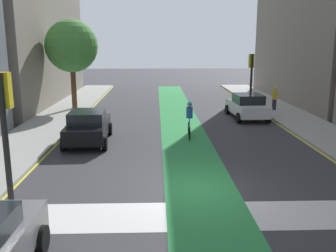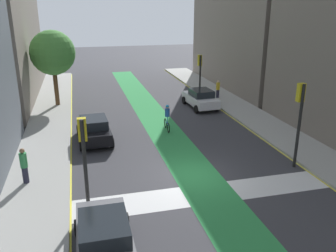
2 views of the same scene
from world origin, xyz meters
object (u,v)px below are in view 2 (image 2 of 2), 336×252
(traffic_signal_near_right, at_px, (300,110))
(traffic_signal_near_left, at_px, (84,146))
(car_black_left_far, at_px, (94,129))
(cyclist_in_lane, at_px, (167,117))
(pedestrian_sidewalk_left_a, at_px, (24,165))
(traffic_signal_far_right, at_px, (200,68))
(car_grey_left_near, at_px, (104,238))
(car_white_right_far, at_px, (201,98))
(pedestrian_sidewalk_right_a, at_px, (218,89))
(street_tree_near, at_px, (53,53))

(traffic_signal_near_right, distance_m, traffic_signal_near_left, 10.93)
(traffic_signal_near_right, relative_size, car_black_left_far, 1.05)
(car_black_left_far, distance_m, cyclist_in_lane, 5.01)
(traffic_signal_near_right, bearing_deg, traffic_signal_near_left, -172.34)
(car_black_left_far, relative_size, pedestrian_sidewalk_left_a, 2.43)
(traffic_signal_far_right, distance_m, cyclist_in_lane, 9.43)
(traffic_signal_near_right, distance_m, cyclist_in_lane, 9.07)
(car_grey_left_near, height_order, cyclist_in_lane, cyclist_in_lane)
(car_white_right_far, distance_m, car_black_left_far, 10.69)
(traffic_signal_far_right, relative_size, car_grey_left_near, 0.94)
(cyclist_in_lane, relative_size, pedestrian_sidewalk_right_a, 1.16)
(traffic_signal_near_right, distance_m, street_tree_near, 19.97)
(car_white_right_far, xyz_separation_m, pedestrian_sidewalk_left_a, (-12.57, -10.77, 0.25))
(traffic_signal_near_left, distance_m, car_white_right_far, 16.76)
(traffic_signal_near_left, height_order, traffic_signal_far_right, traffic_signal_far_right)
(traffic_signal_far_right, relative_size, pedestrian_sidewalk_left_a, 2.26)
(traffic_signal_far_right, relative_size, street_tree_near, 0.64)
(traffic_signal_near_right, relative_size, cyclist_in_lane, 2.42)
(street_tree_near, bearing_deg, car_white_right_far, -16.13)
(traffic_signal_near_right, distance_m, car_white_right_far, 12.28)
(traffic_signal_near_right, height_order, traffic_signal_far_right, traffic_signal_near_right)
(car_black_left_far, xyz_separation_m, cyclist_in_lane, (4.95, 0.77, 0.17))
(car_white_right_far, relative_size, street_tree_near, 0.69)
(car_black_left_far, height_order, pedestrian_sidewalk_right_a, pedestrian_sidewalk_right_a)
(car_black_left_far, relative_size, street_tree_near, 0.69)
(car_grey_left_near, height_order, street_tree_near, street_tree_near)
(traffic_signal_far_right, distance_m, pedestrian_sidewalk_right_a, 2.49)
(traffic_signal_near_right, xyz_separation_m, pedestrian_sidewalk_left_a, (-13.62, 1.24, -2.09))
(cyclist_in_lane, xyz_separation_m, pedestrian_sidewalk_left_a, (-8.45, -5.89, 0.08))
(car_black_left_far, distance_m, pedestrian_sidewalk_left_a, 6.20)
(traffic_signal_near_left, bearing_deg, traffic_signal_far_right, 56.90)
(traffic_signal_far_right, bearing_deg, car_black_left_far, -139.34)
(traffic_signal_near_right, distance_m, pedestrian_sidewalk_left_a, 13.83)
(car_white_right_far, bearing_deg, traffic_signal_near_right, -85.01)
(car_black_left_far, bearing_deg, street_tree_near, 105.82)
(car_white_right_far, distance_m, car_grey_left_near, 19.32)
(traffic_signal_far_right, height_order, cyclist_in_lane, traffic_signal_far_right)
(traffic_signal_near_right, distance_m, car_black_left_far, 12.17)
(car_white_right_far, bearing_deg, car_grey_left_near, -118.93)
(pedestrian_sidewalk_right_a, bearing_deg, traffic_signal_near_right, -95.63)
(traffic_signal_near_right, bearing_deg, cyclist_in_lane, 125.95)
(street_tree_near, bearing_deg, traffic_signal_near_right, -50.50)
(traffic_signal_near_right, xyz_separation_m, traffic_signal_far_right, (-0.16, 14.91, -0.34))
(car_white_right_far, xyz_separation_m, car_black_left_far, (-9.07, -5.66, 0.00))
(pedestrian_sidewalk_left_a, bearing_deg, car_grey_left_near, -62.34)
(car_white_right_far, distance_m, pedestrian_sidewalk_right_a, 3.34)
(traffic_signal_near_left, bearing_deg, pedestrian_sidewalk_left_a, 135.94)
(traffic_signal_far_right, height_order, car_white_right_far, traffic_signal_far_right)
(car_white_right_far, height_order, car_grey_left_near, same)
(traffic_signal_near_right, bearing_deg, pedestrian_sidewalk_left_a, 174.78)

